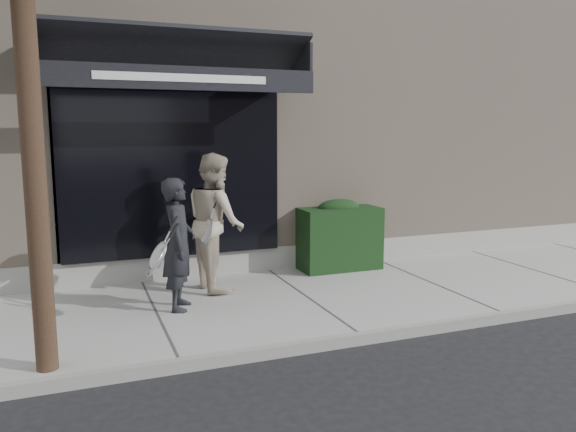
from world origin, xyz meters
name	(u,v)px	position (x,y,z in m)	size (l,w,h in m)	color
ground	(306,304)	(0.00, 0.00, 0.00)	(80.00, 80.00, 0.00)	black
sidewalk	(306,300)	(0.00, 0.00, 0.06)	(20.00, 3.00, 0.12)	#A3A29D
curb	(360,338)	(0.00, -1.55, 0.07)	(20.00, 0.10, 0.14)	gray
building_facade	(214,112)	(-0.01, 4.96, 2.74)	(14.30, 8.04, 5.64)	tan
hedge	(338,236)	(1.10, 1.25, 0.66)	(1.30, 0.70, 1.14)	black
pedestrian_front	(179,244)	(-1.70, 0.07, 0.95)	(0.73, 0.93, 1.66)	black
pedestrian_back	(216,222)	(-1.04, 0.81, 1.08)	(0.80, 0.99, 1.93)	#B6A692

